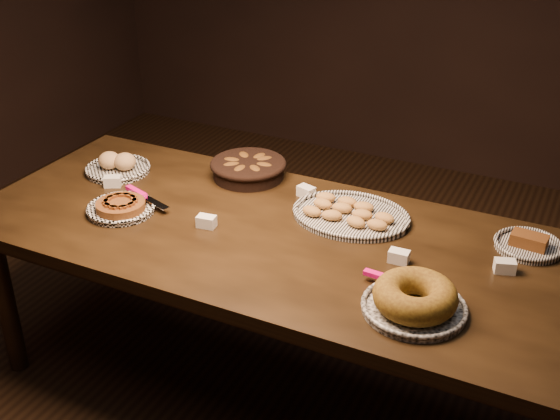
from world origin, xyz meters
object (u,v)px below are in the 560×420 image
at_px(apple_tart_plate, 121,207).
at_px(bundt_cake_plate, 415,299).
at_px(madeleine_platter, 350,214).
at_px(buffet_table, 278,250).

bearing_deg(apple_tart_plate, bundt_cake_plate, -17.64).
xyz_separation_m(madeleine_platter, bundt_cake_plate, (0.40, -0.48, 0.02)).
height_order(apple_tart_plate, bundt_cake_plate, bundt_cake_plate).
xyz_separation_m(buffet_table, madeleine_platter, (0.20, 0.23, 0.09)).
bearing_deg(buffet_table, madeleine_platter, 48.74).
relative_size(buffet_table, madeleine_platter, 5.21).
relative_size(apple_tart_plate, madeleine_platter, 0.69).
height_order(buffet_table, apple_tart_plate, apple_tart_plate).
distance_m(apple_tart_plate, bundt_cake_plate, 1.23).
relative_size(buffet_table, bundt_cake_plate, 6.54).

